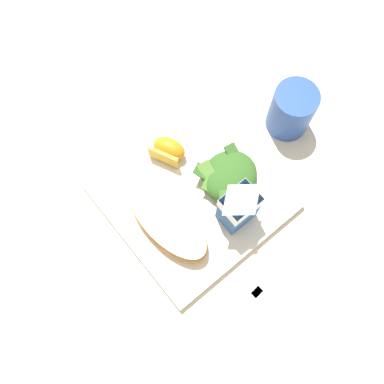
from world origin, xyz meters
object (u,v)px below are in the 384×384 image
(white_plate, at_px, (192,195))
(cheesy_pizza_bread, at_px, (168,223))
(milk_carton, at_px, (239,205))
(metal_fork, at_px, (278,271))
(orange_wedge_front, at_px, (169,149))
(drinking_blue_cup, at_px, (291,110))
(green_salad_pile, at_px, (229,176))

(white_plate, xyz_separation_m, cheesy_pizza_bread, (0.07, 0.02, 0.03))
(milk_carton, bearing_deg, metal_fork, 87.23)
(orange_wedge_front, bearing_deg, cheesy_pizza_bread, 51.36)
(drinking_blue_cup, bearing_deg, orange_wedge_front, -21.33)
(cheesy_pizza_bread, relative_size, metal_fork, 0.93)
(cheesy_pizza_bread, bearing_deg, drinking_blue_cup, -175.99)
(metal_fork, xyz_separation_m, drinking_blue_cup, (-0.20, -0.20, 0.05))
(cheesy_pizza_bread, bearing_deg, white_plate, -164.07)
(cheesy_pizza_bread, height_order, drinking_blue_cup, drinking_blue_cup)
(green_salad_pile, relative_size, orange_wedge_front, 1.49)
(white_plate, xyz_separation_m, milk_carton, (-0.03, 0.08, 0.07))
(green_salad_pile, height_order, drinking_blue_cup, drinking_blue_cup)
(green_salad_pile, xyz_separation_m, orange_wedge_front, (0.05, -0.11, -0.00))
(cheesy_pizza_bread, xyz_separation_m, drinking_blue_cup, (-0.30, -0.02, 0.01))
(cheesy_pizza_bread, xyz_separation_m, orange_wedge_front, (-0.08, -0.10, 0.00))
(orange_wedge_front, bearing_deg, green_salad_pile, 114.94)
(green_salad_pile, relative_size, drinking_blue_cup, 1.07)
(white_plate, height_order, cheesy_pizza_bread, cheesy_pizza_bread)
(white_plate, height_order, milk_carton, milk_carton)
(milk_carton, distance_m, orange_wedge_front, 0.17)
(milk_carton, bearing_deg, orange_wedge_front, -84.12)
(white_plate, height_order, metal_fork, white_plate)
(cheesy_pizza_bread, xyz_separation_m, metal_fork, (-0.09, 0.17, -0.03))
(green_salad_pile, distance_m, drinking_blue_cup, 0.17)
(cheesy_pizza_bread, distance_m, metal_fork, 0.20)
(drinking_blue_cup, bearing_deg, white_plate, 0.43)
(cheesy_pizza_bread, distance_m, milk_carton, 0.12)
(metal_fork, relative_size, drinking_blue_cup, 1.95)
(white_plate, height_order, drinking_blue_cup, drinking_blue_cup)
(white_plate, distance_m, milk_carton, 0.11)
(cheesy_pizza_bread, distance_m, green_salad_pile, 0.13)
(orange_wedge_front, relative_size, metal_fork, 0.37)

